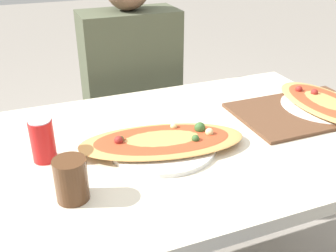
% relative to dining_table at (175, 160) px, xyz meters
% --- Properties ---
extents(dining_table, '(1.32, 0.84, 0.74)m').
position_rel_dining_table_xyz_m(dining_table, '(0.00, 0.00, 0.00)').
color(dining_table, beige).
rests_on(dining_table, ground_plane).
extents(chair_far_seated, '(0.40, 0.40, 0.84)m').
position_rel_dining_table_xyz_m(chair_far_seated, '(0.05, 0.75, -0.19)').
color(chair_far_seated, '#2D3851').
rests_on(chair_far_seated, ground_plane).
extents(person_seated, '(0.42, 0.24, 1.20)m').
position_rel_dining_table_xyz_m(person_seated, '(0.05, 0.64, 0.03)').
color(person_seated, '#2D2D38').
rests_on(person_seated, ground_plane).
extents(pizza_main, '(0.53, 0.32, 0.06)m').
position_rel_dining_table_xyz_m(pizza_main, '(-0.05, -0.03, 0.09)').
color(pizza_main, white).
rests_on(pizza_main, dining_table).
extents(soda_can, '(0.07, 0.07, 0.12)m').
position_rel_dining_table_xyz_m(soda_can, '(-0.38, 0.04, 0.13)').
color(soda_can, red).
rests_on(soda_can, dining_table).
extents(drink_glass, '(0.08, 0.08, 0.11)m').
position_rel_dining_table_xyz_m(drink_glass, '(-0.34, -0.17, 0.13)').
color(drink_glass, '#4C2D19').
rests_on(drink_glass, dining_table).
extents(serving_tray, '(0.47, 0.31, 0.01)m').
position_rel_dining_table_xyz_m(serving_tray, '(0.50, 0.02, 0.08)').
color(serving_tray, brown).
rests_on(serving_tray, dining_table).
extents(pizza_second, '(0.30, 0.43, 0.05)m').
position_rel_dining_table_xyz_m(pizza_second, '(0.59, 0.02, 0.09)').
color(pizza_second, white).
rests_on(pizza_second, dining_table).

